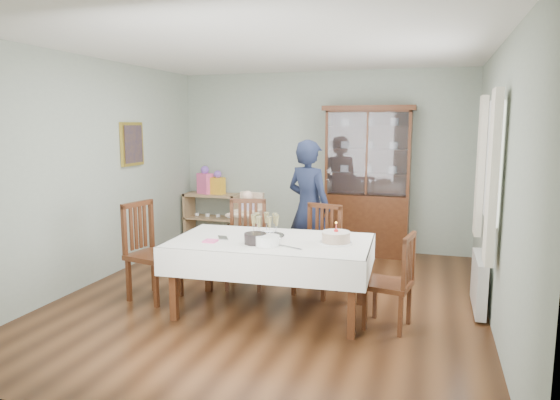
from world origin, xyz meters
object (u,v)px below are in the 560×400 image
at_px(chair_end_left, 153,270).
at_px(champagne_tray, 265,230).
at_px(sideboard, 213,218).
at_px(chair_far_left, 246,261).
at_px(birthday_cake, 336,238).
at_px(china_cabinet, 368,179).
at_px(dining_table, 271,276).
at_px(chair_end_right, 389,300).
at_px(gift_bag_pink, 205,181).
at_px(chair_far_right, 317,267).
at_px(high_chair, 248,238).
at_px(gift_bag_orange, 218,184).
at_px(woman, 309,208).

distance_m(chair_end_left, champagne_tray, 1.38).
relative_size(sideboard, chair_far_left, 0.88).
bearing_deg(birthday_cake, china_cabinet, 90.61).
height_order(dining_table, chair_end_left, chair_end_left).
bearing_deg(chair_end_right, gift_bag_pink, -119.88).
bearing_deg(china_cabinet, dining_table, -103.47).
relative_size(dining_table, champagne_tray, 5.15).
bearing_deg(chair_end_left, chair_far_right, -55.69).
xyz_separation_m(high_chair, gift_bag_pink, (-1.18, 1.17, 0.59)).
distance_m(sideboard, gift_bag_orange, 0.58).
distance_m(chair_far_left, birthday_cake, 1.47).
distance_m(china_cabinet, sideboard, 2.60).
bearing_deg(sideboard, gift_bag_orange, -9.99).
xyz_separation_m(chair_far_left, high_chair, (-0.26, 0.75, 0.10)).
xyz_separation_m(sideboard, chair_end_right, (3.06, -2.69, -0.13)).
relative_size(sideboard, birthday_cake, 2.81).
height_order(chair_far_left, chair_far_right, chair_far_left).
height_order(chair_end_right, gift_bag_pink, gift_bag_pink).
bearing_deg(high_chair, gift_bag_orange, 136.48).
xyz_separation_m(china_cabinet, chair_far_left, (-1.18, -1.92, -0.82)).
xyz_separation_m(chair_far_left, chair_far_right, (0.86, 0.01, -0.01)).
bearing_deg(birthday_cake, champagne_tray, 174.81).
height_order(sideboard, champagne_tray, champagne_tray).
relative_size(chair_far_left, woman, 0.59).
bearing_deg(sideboard, chair_end_right, -41.31).
relative_size(high_chair, birthday_cake, 3.25).
height_order(chair_far_right, woman, woman).
xyz_separation_m(chair_far_left, chair_end_left, (-0.82, -0.70, 0.01)).
xyz_separation_m(china_cabinet, woman, (-0.57, -1.26, -0.26)).
bearing_deg(dining_table, chair_end_right, -2.35).
relative_size(chair_far_left, gift_bag_orange, 2.68).
bearing_deg(gift_bag_pink, birthday_cake, -44.50).
height_order(china_cabinet, woman, china_cabinet).
bearing_deg(woman, chair_end_right, 153.66).
bearing_deg(chair_far_right, dining_table, -99.87).
distance_m(sideboard, chair_end_left, 2.69).
height_order(high_chair, gift_bag_orange, gift_bag_orange).
distance_m(champagne_tray, gift_bag_orange, 3.02).
bearing_deg(woman, sideboard, -8.83).
xyz_separation_m(chair_far_right, chair_end_left, (-1.69, -0.71, 0.02)).
distance_m(chair_far_right, gift_bag_orange, 2.90).
height_order(dining_table, birthday_cake, birthday_cake).
bearing_deg(sideboard, china_cabinet, -0.49).
xyz_separation_m(chair_end_right, champagne_tray, (-1.29, 0.15, 0.56)).
distance_m(chair_far_right, chair_end_right, 1.16).
distance_m(chair_far_left, high_chair, 0.80).
distance_m(sideboard, gift_bag_pink, 0.61).
relative_size(chair_end_right, woman, 0.53).
bearing_deg(woman, chair_far_left, 72.50).
bearing_deg(chair_end_right, chair_end_left, -80.84).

